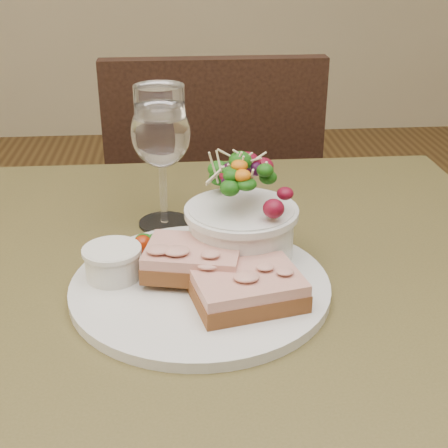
{
  "coord_description": "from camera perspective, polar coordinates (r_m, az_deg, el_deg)",
  "views": [
    {
      "loc": [
        -0.04,
        -0.61,
        1.11
      ],
      "look_at": [
        0.01,
        0.02,
        0.81
      ],
      "focal_mm": 50.0,
      "sensor_mm": 36.0,
      "label": 1
    }
  ],
  "objects": [
    {
      "name": "dinner_plate",
      "position": [
        0.69,
        -2.19,
        -5.7
      ],
      "size": [
        0.29,
        0.29,
        0.01
      ],
      "primitive_type": "cylinder",
      "color": "silver",
      "rests_on": "cafe_table"
    },
    {
      "name": "garnish",
      "position": [
        0.76,
        -6.69,
        -1.8
      ],
      "size": [
        0.05,
        0.04,
        0.02
      ],
      "color": "#113309",
      "rests_on": "dinner_plate"
    },
    {
      "name": "wine_glass",
      "position": [
        0.8,
        -5.79,
        7.92
      ],
      "size": [
        0.08,
        0.08,
        0.18
      ],
      "color": "white",
      "rests_on": "cafe_table"
    },
    {
      "name": "salad_bowl",
      "position": [
        0.72,
        1.6,
        1.36
      ],
      "size": [
        0.12,
        0.12,
        0.13
      ],
      "color": "silver",
      "rests_on": "dinner_plate"
    },
    {
      "name": "sandwich_front",
      "position": [
        0.65,
        2.16,
        -5.9
      ],
      "size": [
        0.13,
        0.1,
        0.03
      ],
      "rotation": [
        0.0,
        0.0,
        0.22
      ],
      "color": "#4C2914",
      "rests_on": "dinner_plate"
    },
    {
      "name": "sandwich_back",
      "position": [
        0.69,
        -2.81,
        -3.21
      ],
      "size": [
        0.12,
        0.1,
        0.03
      ],
      "rotation": [
        0.0,
        0.0,
        -0.21
      ],
      "color": "#4C2914",
      "rests_on": "dinner_plate"
    },
    {
      "name": "chair_far",
      "position": [
        1.56,
        -1.22,
        -6.35
      ],
      "size": [
        0.42,
        0.42,
        0.9
      ],
      "rotation": [
        0.0,
        0.0,
        3.14
      ],
      "color": "black",
      "rests_on": "ground"
    },
    {
      "name": "ramekin",
      "position": [
        0.7,
        -10.16,
        -3.35
      ],
      "size": [
        0.06,
        0.06,
        0.04
      ],
      "color": "silver",
      "rests_on": "dinner_plate"
    },
    {
      "name": "cafe_table",
      "position": [
        0.77,
        -0.67,
        -11.66
      ],
      "size": [
        0.8,
        0.8,
        0.75
      ],
      "color": "#443D1D",
      "rests_on": "ground"
    }
  ]
}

